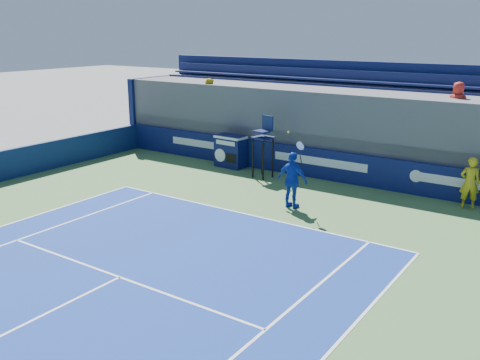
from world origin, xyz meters
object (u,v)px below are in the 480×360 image
Objects in this scene: ball_person at (470,183)px; match_clock at (231,150)px; umpire_chair at (264,140)px; tennis_player at (293,180)px.

match_clock is at bearing -20.20° from ball_person.
ball_person is at bearing 4.28° from umpire_chair.
tennis_player reaches higher than umpire_chair.
tennis_player reaches higher than match_clock.
match_clock is at bearing 145.83° from tennis_player.
umpire_chair is at bearing -15.67° from ball_person.
match_clock is 2.27m from umpire_chair.
ball_person is 0.70× the size of umpire_chair.
umpire_chair is (2.04, -0.61, 0.79)m from match_clock.
ball_person is 5.82m from tennis_player.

